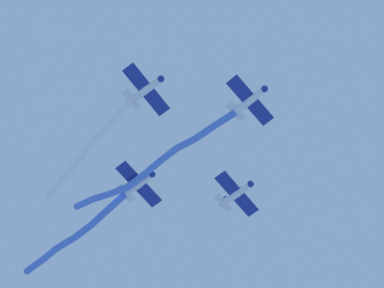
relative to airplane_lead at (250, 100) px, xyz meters
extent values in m
ellipsoid|color=silver|center=(-0.03, 0.12, -0.01)|extent=(2.31, 4.99, 1.00)
sphere|color=navy|center=(0.61, -2.13, -0.01)|extent=(1.05, 1.05, 0.85)
ellipsoid|color=#1E2847|center=(0.14, -0.47, 0.36)|extent=(0.98, 1.36, 0.53)
cube|color=navy|center=(0.01, -0.04, -0.15)|extent=(7.31, 3.57, 0.13)
cube|color=silver|center=(-0.60, 2.10, 0.08)|extent=(2.93, 1.67, 0.11)
cube|color=navy|center=(-0.57, 2.00, 0.60)|extent=(0.43, 1.11, 1.38)
cylinder|color=#4C75DB|center=(-1.23, 3.63, -0.20)|extent=(2.00, 2.67, 1.29)
cylinder|color=#4C75DB|center=(-2.30, 6.13, -0.49)|extent=(2.08, 3.02, 1.33)
cylinder|color=#4C75DB|center=(-3.44, 8.68, -0.56)|extent=(2.05, 2.77, 1.11)
cylinder|color=#4C75DB|center=(-4.41, 11.13, -0.50)|extent=(1.62, 2.76, 0.93)
cylinder|color=#4C75DB|center=(-5.17, 13.73, -0.62)|extent=(1.76, 2.92, 1.23)
cylinder|color=#4C75DB|center=(-6.00, 16.31, -0.88)|extent=(1.93, 2.78, 1.38)
cylinder|color=#4C75DB|center=(-7.03, 18.54, -0.88)|extent=(2.07, 2.42, 1.32)
cylinder|color=#4C75DB|center=(-8.37, 20.61, -0.64)|extent=(2.33, 2.65, 1.09)
cylinder|color=#4C75DB|center=(-9.71, 22.70, -0.51)|extent=(1.94, 2.44, 1.00)
sphere|color=#4C75DB|center=(-0.71, 2.47, -0.07)|extent=(0.85, 0.85, 0.85)
sphere|color=#4C75DB|center=(-1.75, 4.79, -0.34)|extent=(0.85, 0.85, 0.85)
sphere|color=#4C75DB|center=(-2.85, 7.48, -0.64)|extent=(0.85, 0.85, 0.85)
sphere|color=#4C75DB|center=(-4.03, 9.87, -0.48)|extent=(0.85, 0.85, 0.85)
sphere|color=#4C75DB|center=(-4.80, 12.39, -0.52)|extent=(0.85, 0.85, 0.85)
sphere|color=#4C75DB|center=(-5.55, 15.07, -0.72)|extent=(0.85, 0.85, 0.85)
sphere|color=#4C75DB|center=(-6.45, 17.55, -1.04)|extent=(0.85, 0.85, 0.85)
sphere|color=#4C75DB|center=(-7.60, 19.54, -0.73)|extent=(0.85, 0.85, 0.85)
sphere|color=#4C75DB|center=(-9.15, 21.68, -0.55)|extent=(0.85, 0.85, 0.85)
sphere|color=#4C75DB|center=(-10.28, 23.71, -0.46)|extent=(0.85, 0.85, 0.85)
ellipsoid|color=silver|center=(5.71, 11.15, -0.41)|extent=(2.44, 4.97, 1.00)
sphere|color=navy|center=(6.42, 8.92, -0.41)|extent=(1.07, 1.07, 0.85)
ellipsoid|color=#1E2847|center=(5.90, 10.56, -0.04)|extent=(1.01, 1.37, 0.53)
cube|color=navy|center=(5.76, 10.99, -0.55)|extent=(7.30, 3.76, 0.13)
cube|color=silver|center=(5.09, 13.11, -0.32)|extent=(2.94, 1.74, 0.11)
cube|color=navy|center=(5.11, 13.01, 0.20)|extent=(0.47, 1.10, 1.38)
ellipsoid|color=silver|center=(-11.06, 5.86, 0.29)|extent=(2.61, 4.95, 1.00)
sphere|color=navy|center=(-10.27, 3.66, 0.29)|extent=(1.09, 1.09, 0.85)
ellipsoid|color=#1E2847|center=(-10.85, 5.28, 0.66)|extent=(1.05, 1.38, 0.53)
cube|color=navy|center=(-11.01, 5.70, 0.15)|extent=(7.27, 4.00, 0.13)
cube|color=silver|center=(-11.76, 7.80, 0.38)|extent=(2.94, 1.83, 0.11)
cube|color=navy|center=(-11.73, 7.70, 0.90)|extent=(0.50, 1.09, 1.38)
cylinder|color=white|center=(-12.14, 9.43, 0.02)|extent=(1.50, 2.72, 1.45)
cylinder|color=white|center=(-12.53, 11.78, -0.26)|extent=(1.25, 2.26, 1.07)
cylinder|color=white|center=(-12.92, 13.88, -0.40)|extent=(1.37, 2.22, 1.07)
cylinder|color=white|center=(-13.19, 16.12, -0.38)|extent=(1.03, 2.51, 1.15)
cylinder|color=white|center=(-13.37, 18.43, -0.48)|extent=(1.30, 2.33, 1.41)
cylinder|color=white|center=(-13.72, 20.66, -0.74)|extent=(1.31, 2.42, 1.04)
cylinder|color=white|center=(-14.01, 22.99, -0.87)|extent=(1.22, 2.45, 1.17)
sphere|color=white|center=(-11.90, 8.16, 0.23)|extent=(0.73, 0.73, 0.73)
sphere|color=white|center=(-12.38, 10.70, -0.20)|extent=(0.73, 0.73, 0.73)
sphere|color=white|center=(-12.69, 12.85, -0.32)|extent=(0.73, 0.73, 0.73)
sphere|color=white|center=(-13.15, 14.90, -0.47)|extent=(0.73, 0.73, 0.73)
sphere|color=white|center=(-13.23, 17.34, -0.28)|extent=(0.73, 0.73, 0.73)
sphere|color=white|center=(-13.52, 19.52, -0.68)|extent=(0.73, 0.73, 0.73)
sphere|color=white|center=(-13.92, 21.81, -0.80)|extent=(0.73, 0.73, 0.73)
sphere|color=white|center=(-14.11, 24.18, -0.95)|extent=(0.73, 0.73, 0.73)
ellipsoid|color=silver|center=(-5.32, 16.89, -0.21)|extent=(2.46, 4.97, 1.00)
sphere|color=navy|center=(-4.60, 14.66, -0.21)|extent=(1.07, 1.07, 0.85)
ellipsoid|color=#1E2847|center=(-5.13, 16.31, 0.16)|extent=(1.01, 1.37, 0.53)
cube|color=navy|center=(-5.27, 16.73, -0.35)|extent=(7.29, 3.78, 0.13)
cube|color=silver|center=(-5.95, 18.85, -0.12)|extent=(2.94, 1.74, 0.11)
cube|color=navy|center=(-5.92, 18.76, 0.40)|extent=(0.47, 1.10, 1.38)
cylinder|color=#4C75DB|center=(-6.39, 20.59, -0.36)|extent=(1.72, 2.94, 1.28)
cylinder|color=#4C75DB|center=(-7.06, 23.49, -0.52)|extent=(1.73, 3.29, 1.18)
cylinder|color=#4C75DB|center=(-7.85, 26.32, -0.75)|extent=(1.98, 2.87, 1.46)
cylinder|color=#4C75DB|center=(-8.91, 29.00, -0.96)|extent=(2.12, 3.18, 1.07)
cylinder|color=#4C75DB|center=(-9.87, 31.66, -1.03)|extent=(1.59, 2.73, 0.96)
cylinder|color=#4C75DB|center=(-10.68, 34.20, -1.16)|extent=(1.96, 2.89, 1.30)
sphere|color=#4C75DB|center=(-6.07, 19.22, -0.27)|extent=(0.90, 0.90, 0.90)
sphere|color=#4C75DB|center=(-6.71, 21.95, -0.45)|extent=(0.90, 0.90, 0.90)
sphere|color=#4C75DB|center=(-7.41, 25.04, -0.58)|extent=(0.90, 0.90, 0.90)
sphere|color=#4C75DB|center=(-8.30, 27.60, -0.91)|extent=(0.90, 0.90, 0.90)
sphere|color=#4C75DB|center=(-9.53, 30.41, -1.01)|extent=(0.90, 0.90, 0.90)
sphere|color=#4C75DB|center=(-10.22, 32.91, -1.04)|extent=(0.90, 0.90, 0.90)
sphere|color=#4C75DB|center=(-11.14, 35.49, -1.27)|extent=(0.90, 0.90, 0.90)
camera|label=1|loc=(-18.97, -16.26, -68.68)|focal=56.96mm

